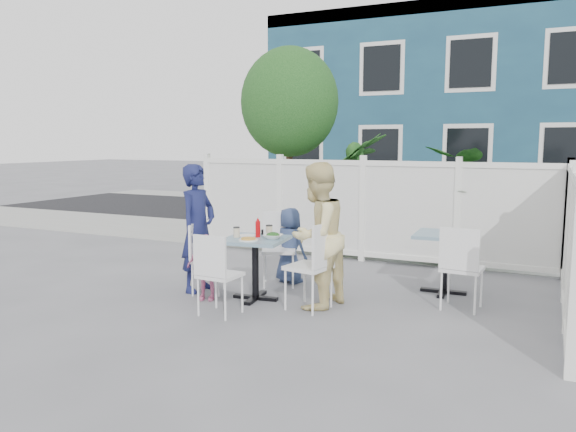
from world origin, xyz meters
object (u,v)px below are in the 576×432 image
at_px(spare_table, 445,247).
at_px(chair_left, 202,253).
at_px(toddler, 206,267).
at_px(chair_near, 216,269).
at_px(main_table, 255,252).
at_px(man, 198,228).
at_px(chair_back, 279,242).
at_px(utility_cabinet, 278,202).
at_px(woman, 317,236).
at_px(chair_right, 315,260).
at_px(boy, 290,245).

relative_size(spare_table, chair_left, 0.86).
bearing_deg(toddler, chair_near, -65.84).
xyz_separation_m(main_table, man, (-0.85, 0.05, 0.23)).
distance_m(main_table, chair_back, 0.81).
height_order(utility_cabinet, toddler, utility_cabinet).
relative_size(man, woman, 0.97).
bearing_deg(utility_cabinet, woman, -66.77).
height_order(main_table, toddler, toddler).
bearing_deg(chair_near, chair_right, 39.87).
relative_size(utility_cabinet, woman, 0.82).
distance_m(chair_left, woman, 1.56).
xyz_separation_m(chair_left, chair_near, (0.68, -0.74, 0.01)).
bearing_deg(utility_cabinet, man, -85.45).
bearing_deg(chair_right, chair_left, 97.61).
xyz_separation_m(spare_table, toddler, (-2.54, -1.52, -0.19)).
relative_size(chair_near, toddler, 1.14).
bearing_deg(boy, woman, 147.74).
distance_m(chair_back, woman, 1.19).
xyz_separation_m(chair_back, chair_near, (0.01, -1.57, -0.03)).
xyz_separation_m(chair_left, chair_right, (1.56, -0.07, 0.07)).
bearing_deg(spare_table, chair_right, -131.32).
xyz_separation_m(chair_right, boy, (-0.79, 1.02, -0.07)).
bearing_deg(man, woman, -88.21).
relative_size(chair_left, chair_back, 0.92).
bearing_deg(chair_right, chair_back, 55.05).
height_order(chair_right, boy, boy).
height_order(man, toddler, man).
height_order(spare_table, chair_back, chair_back).
bearing_deg(main_table, utility_cabinet, 112.97).
distance_m(chair_right, man, 1.69).
distance_m(utility_cabinet, main_table, 4.62).
distance_m(man, toddler, 0.60).
distance_m(chair_left, chair_right, 1.56).
distance_m(chair_back, chair_near, 1.57).
bearing_deg(chair_right, boy, 47.95).
height_order(chair_back, toddler, chair_back).
xyz_separation_m(chair_right, chair_near, (-0.88, -0.67, -0.05)).
bearing_deg(spare_table, man, -157.06).
distance_m(main_table, man, 0.88).
distance_m(utility_cabinet, chair_back, 3.86).
bearing_deg(boy, chair_back, 64.73).
xyz_separation_m(chair_back, woman, (0.86, -0.77, 0.27)).
distance_m(spare_table, toddler, 2.96).
xyz_separation_m(woman, toddler, (-1.31, -0.29, -0.43)).
xyz_separation_m(chair_left, boy, (0.78, 0.95, -0.00)).
bearing_deg(main_table, chair_back, 95.75).
relative_size(chair_left, chair_right, 0.88).
height_order(chair_left, man, man).
bearing_deg(man, toddler, -131.79).
relative_size(main_table, man, 0.49).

